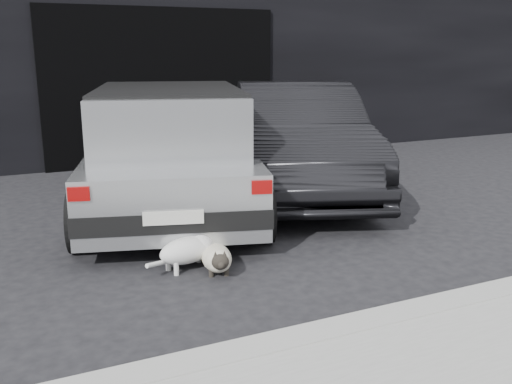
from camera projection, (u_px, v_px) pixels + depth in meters
name	position (u px, v px, depth m)	size (l,w,h in m)	color
ground	(181.00, 236.00, 6.05)	(80.00, 80.00, 0.00)	black
building_facade	(132.00, 19.00, 11.12)	(34.00, 4.00, 5.00)	black
garage_opening	(163.00, 87.00, 9.64)	(4.00, 0.10, 2.60)	black
curb	(421.00, 313.00, 4.16)	(18.00, 0.25, 0.12)	gray
silver_hatchback	(170.00, 144.00, 6.82)	(2.88, 4.42, 1.50)	#ADAFB2
second_car	(297.00, 138.00, 7.89)	(1.56, 4.47, 1.47)	black
cat_siamese	(217.00, 258.00, 5.06)	(0.39, 0.79, 0.28)	beige
cat_white	(191.00, 248.00, 5.14)	(0.79, 0.40, 0.38)	silver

